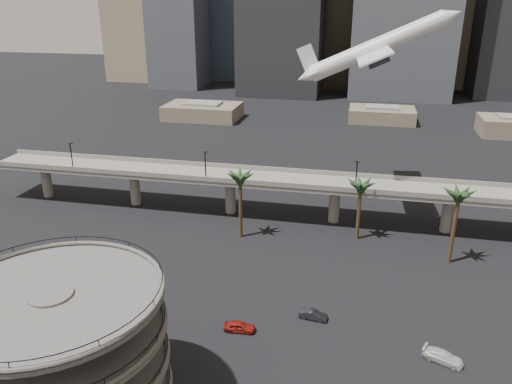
% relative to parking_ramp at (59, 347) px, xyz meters
% --- Properties ---
extents(parking_ramp, '(22.20, 22.20, 17.35)m').
position_rel_parking_ramp_xyz_m(parking_ramp, '(0.00, 0.00, 0.00)').
color(parking_ramp, '#484643').
rests_on(parking_ramp, ground).
extents(overpass, '(130.00, 9.30, 14.70)m').
position_rel_parking_ramp_xyz_m(overpass, '(13.00, 59.00, -2.50)').
color(overpass, gray).
rests_on(overpass, ground).
extents(palm_trees, '(42.40, 10.40, 14.00)m').
position_rel_parking_ramp_xyz_m(palm_trees, '(27.02, 48.65, 1.59)').
color(palm_trees, '#45331D').
rests_on(palm_trees, ground).
extents(low_buildings, '(135.00, 27.50, 6.80)m').
position_rel_parking_ramp_xyz_m(low_buildings, '(19.89, 146.30, -6.97)').
color(low_buildings, brown).
rests_on(low_buildings, ground).
extents(airborne_jet, '(32.99, 30.24, 17.07)m').
position_rel_parking_ramp_xyz_m(airborne_jet, '(29.70, 71.79, 23.76)').
color(airborne_jet, silver).
rests_on(airborne_jet, ground).
extents(car_a, '(4.48, 2.06, 1.49)m').
position_rel_parking_ramp_xyz_m(car_a, '(13.96, 19.32, -9.09)').
color(car_a, maroon).
rests_on(car_a, ground).
extents(car_b, '(4.21, 1.90, 1.34)m').
position_rel_parking_ramp_xyz_m(car_b, '(23.63, 24.32, -9.17)').
color(car_b, black).
rests_on(car_b, ground).
extents(car_c, '(5.40, 3.78, 1.45)m').
position_rel_parking_ramp_xyz_m(car_c, '(40.70, 18.79, -9.11)').
color(car_c, silver).
rests_on(car_c, ground).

